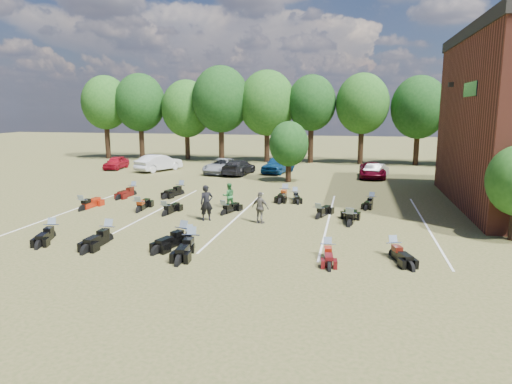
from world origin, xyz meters
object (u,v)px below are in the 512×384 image
(car_4, at_px, (278,164))
(person_green, at_px, (229,196))
(person_black, at_px, (207,203))
(motorcycle_7, at_px, (83,211))
(person_grey, at_px, (260,208))
(motorcycle_14, at_px, (133,195))
(motorcycle_3, at_px, (183,243))
(car_0, at_px, (116,163))
(motorcycle_0, at_px, (52,237))

(car_4, bearing_deg, person_green, -77.20)
(person_black, distance_m, motorcycle_7, 8.02)
(person_grey, relative_size, motorcycle_14, 0.71)
(car_4, distance_m, person_grey, 19.07)
(motorcycle_7, bearing_deg, person_green, -160.80)
(car_4, xyz_separation_m, motorcycle_3, (-0.48, -23.12, -0.79))
(motorcycle_7, distance_m, motorcycle_14, 5.17)
(person_grey, bearing_deg, person_green, -30.44)
(car_0, height_order, motorcycle_7, car_0)
(car_4, relative_size, motorcycle_7, 1.94)
(car_4, xyz_separation_m, person_green, (-0.37, -15.80, -0.01))
(car_0, distance_m, motorcycle_0, 24.83)
(person_black, distance_m, motorcycle_3, 4.31)
(motorcycle_0, bearing_deg, person_black, 21.17)
(person_green, relative_size, motorcycle_14, 0.66)
(person_green, bearing_deg, motorcycle_14, -45.04)
(person_green, xyz_separation_m, motorcycle_14, (-7.66, 2.72, -0.77))
(person_green, bearing_deg, person_black, 57.90)
(motorcycle_14, bearing_deg, motorcycle_0, -77.26)
(car_4, distance_m, motorcycle_14, 15.37)
(person_black, bearing_deg, motorcycle_0, -173.72)
(motorcycle_0, bearing_deg, motorcycle_3, -12.16)
(person_black, relative_size, person_grey, 1.14)
(person_black, height_order, motorcycle_14, person_black)
(motorcycle_0, height_order, motorcycle_7, motorcycle_7)
(person_grey, height_order, motorcycle_0, person_grey)
(car_0, bearing_deg, motorcycle_0, -73.00)
(motorcycle_7, xyz_separation_m, motorcycle_14, (0.63, 5.13, 0.00))
(person_green, relative_size, person_grey, 0.92)
(car_0, xyz_separation_m, motorcycle_7, (7.53, -17.54, -0.64))
(person_green, bearing_deg, motorcycle_7, -9.30)
(car_0, relative_size, person_green, 2.42)
(car_0, xyz_separation_m, person_green, (15.82, -15.13, 0.14))
(motorcycle_0, bearing_deg, car_0, 95.62)
(person_black, bearing_deg, car_4, 56.19)
(car_0, height_order, person_green, person_green)
(motorcycle_3, bearing_deg, car_0, 140.41)
(motorcycle_14, bearing_deg, person_black, -32.84)
(motorcycle_0, bearing_deg, motorcycle_7, 92.60)
(car_4, bearing_deg, motorcycle_3, -77.07)
(car_0, relative_size, person_grey, 2.23)
(person_black, distance_m, person_grey, 2.95)
(person_black, distance_m, person_green, 3.16)
(car_0, relative_size, motorcycle_3, 1.51)
(person_grey, bearing_deg, motorcycle_0, 47.69)
(car_0, height_order, motorcycle_3, car_0)
(car_4, bearing_deg, motorcycle_14, -107.42)
(motorcycle_3, distance_m, motorcycle_14, 12.56)
(person_black, distance_m, motorcycle_0, 7.70)
(car_0, bearing_deg, motorcycle_7, -72.10)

